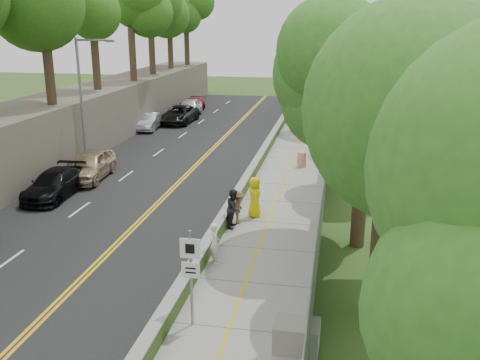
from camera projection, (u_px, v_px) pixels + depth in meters
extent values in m
plane|color=#33511E|center=(187.00, 278.00, 19.48)|extent=(140.00, 140.00, 0.00)
cube|color=black|center=(170.00, 165.00, 34.53)|extent=(11.20, 66.00, 0.04)
cube|color=gray|center=(293.00, 171.00, 33.14)|extent=(4.20, 66.00, 0.05)
cube|color=#81DC38|center=(256.00, 165.00, 33.46)|extent=(0.42, 66.00, 0.60)
cube|color=#595147|center=(52.00, 130.00, 35.37)|extent=(5.00, 66.00, 4.00)
cube|color=slate|center=(328.00, 157.00, 32.49)|extent=(0.04, 66.00, 2.00)
cylinder|color=gray|center=(81.00, 104.00, 33.36)|extent=(0.18, 0.18, 8.00)
cylinder|color=gray|center=(93.00, 40.00, 32.06)|extent=(2.30, 0.13, 0.13)
cube|color=gray|center=(110.00, 41.00, 31.88)|extent=(0.50, 0.22, 0.14)
cylinder|color=gray|center=(191.00, 279.00, 16.01)|extent=(0.09, 0.09, 3.10)
cube|color=white|center=(190.00, 249.00, 15.69)|extent=(0.62, 0.04, 0.62)
cube|color=white|center=(191.00, 270.00, 15.89)|extent=(0.56, 0.04, 0.50)
cylinder|color=red|center=(302.00, 160.00, 33.86)|extent=(0.57, 0.57, 0.94)
cube|color=gray|center=(297.00, 336.00, 15.10)|extent=(1.30, 0.99, 0.84)
imported|color=black|center=(54.00, 184.00, 28.10)|extent=(2.17, 4.91, 1.40)
imported|color=#C7AA8B|center=(90.00, 165.00, 31.21)|extent=(2.37, 5.04, 1.67)
imported|color=#BABCC1|center=(149.00, 121.00, 45.29)|extent=(1.80, 4.31, 1.39)
imported|color=black|center=(179.00, 115.00, 48.15)|extent=(2.67, 5.54, 1.52)
imported|color=maroon|center=(190.00, 106.00, 53.59)|extent=(2.42, 4.93, 1.38)
imported|color=white|center=(190.00, 108.00, 51.46)|extent=(2.42, 5.08, 1.68)
imported|color=yellow|center=(255.00, 197.00, 25.21)|extent=(0.79, 1.05, 1.93)
imported|color=white|center=(215.00, 243.00, 20.39)|extent=(0.59, 0.70, 1.62)
imported|color=black|center=(234.00, 208.00, 23.91)|extent=(0.75, 0.92, 1.78)
imported|color=brown|center=(239.00, 207.00, 24.38)|extent=(0.61, 1.01, 1.53)
imported|color=black|center=(309.00, 122.00, 44.20)|extent=(1.07, 0.68, 1.70)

